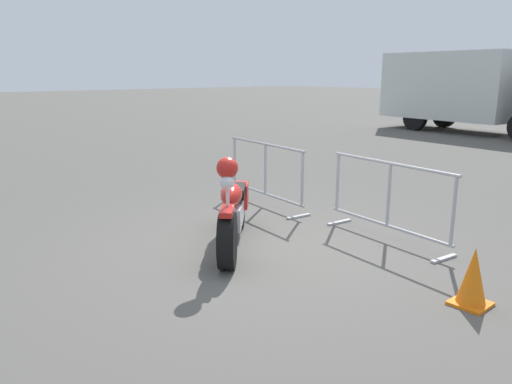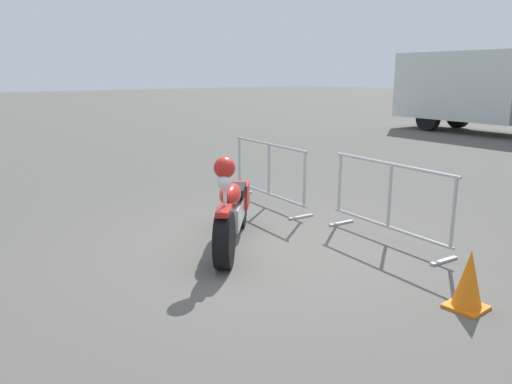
# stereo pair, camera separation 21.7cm
# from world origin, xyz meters

# --- Properties ---
(ground_plane) EXTENTS (120.00, 120.00, 0.00)m
(ground_plane) POSITION_xyz_m (0.00, 0.00, 0.00)
(ground_plane) COLOR #54514C
(motorcycle) EXTENTS (1.77, 1.70, 1.29)m
(motorcycle) POSITION_xyz_m (-0.45, -0.28, 0.49)
(motorcycle) COLOR black
(motorcycle) RESTS_ON ground
(crowd_barrier_near) EXTENTS (2.05, 0.68, 1.07)m
(crowd_barrier_near) POSITION_xyz_m (-1.67, 1.41, 0.55)
(crowd_barrier_near) COLOR #9EA0A5
(crowd_barrier_near) RESTS_ON ground
(crowd_barrier_far) EXTENTS (2.05, 0.68, 1.07)m
(crowd_barrier_far) POSITION_xyz_m (0.76, 1.41, 0.55)
(crowd_barrier_far) COLOR #9EA0A5
(crowd_barrier_far) RESTS_ON ground
(box_truck) EXTENTS (7.88, 2.98, 2.98)m
(box_truck) POSITION_xyz_m (-4.39, 14.39, 1.64)
(box_truck) COLOR silver
(box_truck) RESTS_ON ground
(parked_car_red) EXTENTS (2.28, 4.32, 1.40)m
(parked_car_red) POSITION_xyz_m (-9.54, 21.79, 0.71)
(parked_car_red) COLOR #B21E19
(parked_car_red) RESTS_ON ground
(parked_car_maroon) EXTENTS (2.23, 4.21, 1.36)m
(parked_car_maroon) POSITION_xyz_m (-6.68, 21.22, 0.69)
(parked_car_maroon) COLOR maroon
(parked_car_maroon) RESTS_ON ground
(traffic_cone) EXTENTS (0.34, 0.34, 0.59)m
(traffic_cone) POSITION_xyz_m (2.45, 0.35, 0.29)
(traffic_cone) COLOR orange
(traffic_cone) RESTS_ON ground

